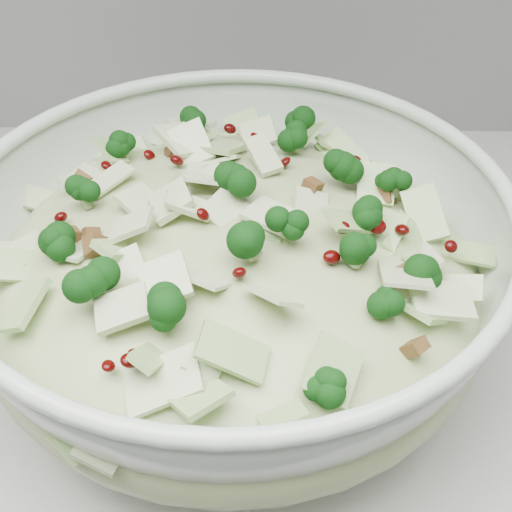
{
  "coord_description": "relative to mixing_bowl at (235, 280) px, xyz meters",
  "views": [
    {
      "loc": [
        -0.33,
        1.2,
        1.35
      ],
      "look_at": [
        -0.34,
        1.59,
        1.02
      ],
      "focal_mm": 50.0,
      "sensor_mm": 36.0,
      "label": 1
    }
  ],
  "objects": [
    {
      "name": "mixing_bowl",
      "position": [
        0.0,
        0.0,
        0.0
      ],
      "size": [
        0.4,
        0.4,
        0.16
      ],
      "rotation": [
        0.0,
        0.0,
        0.0
      ],
      "color": "silver",
      "rests_on": "counter"
    },
    {
      "name": "salad",
      "position": [
        -0.0,
        0.0,
        0.03
      ],
      "size": [
        0.38,
        0.38,
        0.16
      ],
      "rotation": [
        0.0,
        0.0,
        0.01
      ],
      "color": "#B6C587",
      "rests_on": "mixing_bowl"
    }
  ]
}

